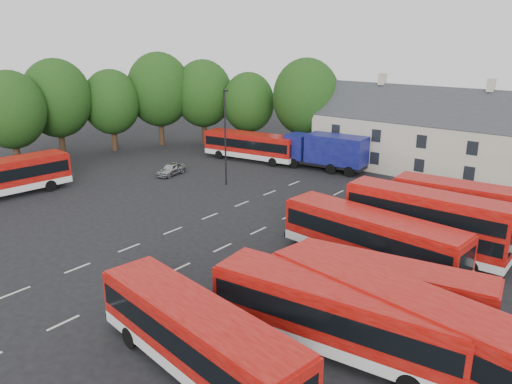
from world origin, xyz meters
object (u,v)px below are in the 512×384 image
Objects in this scene: bus_dd_south at (426,220)px; silver_car at (171,169)px; lamppost at (225,135)px; bus_west at (0,176)px; bus_row_a at (197,334)px; box_truck at (326,150)px.

bus_dd_south reaches higher than silver_car.
lamppost reaches higher than silver_car.
bus_west is at bearing -122.33° from silver_car.
bus_row_a is 1.12× the size of bus_dd_south.
silver_car is at bearing 148.17° from bus_row_a.
bus_west is 15.89m from silver_car.
silver_car is at bearing 173.39° from bus_dd_south.
bus_row_a is at bearing -50.56° from lamppost.
bus_row_a is 1.29× the size of box_truck.
bus_row_a is 1.28× the size of lamppost.
bus_row_a reaches higher than silver_car.
silver_car is at bearing -172.69° from lamppost.
bus_west is 3.28× the size of silver_car.
bus_dd_south is at bearing -65.84° from bus_west.
bus_dd_south is 0.87× the size of bus_west.
bus_row_a is at bearing -99.85° from bus_dd_south.
box_truck reaches higher than bus_row_a.
lamppost is (13.00, 15.50, 2.88)m from bus_west.
bus_west is at bearing 176.60° from bus_row_a.
silver_car is (-24.96, 21.06, -1.32)m from bus_row_a.
bus_dd_south is (2.98, 18.07, 0.50)m from bus_row_a.
lamppost is (-18.05, 21.95, 2.95)m from bus_row_a.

